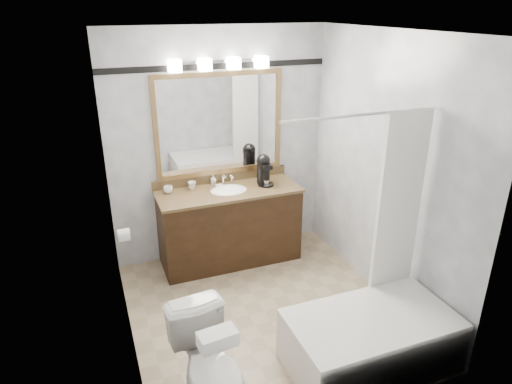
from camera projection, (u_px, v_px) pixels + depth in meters
room at (265, 189)px, 3.82m from camera, size 2.42×2.62×2.52m
vanity at (229, 224)px, 5.01m from camera, size 1.53×0.58×0.97m
mirror at (220, 124)px, 4.83m from camera, size 1.40×0.04×1.10m
vanity_light_bar at (219, 64)px, 4.54m from camera, size 1.02×0.14×0.12m
accent_stripe at (217, 66)px, 4.61m from camera, size 2.40×0.01×0.06m
bathtub at (372, 332)px, 3.61m from camera, size 1.30×0.75×1.96m
tp_roll at (124, 235)px, 4.23m from camera, size 0.11×0.12×0.12m
toilet at (211, 369)px, 3.12m from camera, size 0.49×0.77×0.75m
tissue_box at (218, 339)px, 2.78m from camera, size 0.25×0.16×0.10m
coffee_maker at (264, 169)px, 4.95m from camera, size 0.17×0.22×0.34m
cup_left at (168, 190)px, 4.76m from camera, size 0.11×0.11×0.08m
cup_right at (192, 185)px, 4.86m from camera, size 0.09×0.09×0.08m
soap_bottle_a at (213, 180)px, 4.98m from camera, size 0.05×0.05×0.10m
soap_bar at (219, 186)px, 4.93m from camera, size 0.08×0.05×0.03m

